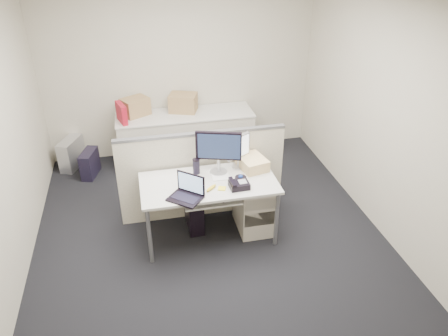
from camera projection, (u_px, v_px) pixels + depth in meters
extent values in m
cube|color=black|center=(210.00, 235.00, 5.17)|extent=(4.00, 4.50, 0.01)
cube|color=#BAB59F|center=(180.00, 67.00, 6.39)|extent=(4.00, 0.02, 2.70)
cube|color=#BAB59F|center=(276.00, 289.00, 2.59)|extent=(4.00, 0.02, 2.70)
cube|color=#BAB59F|center=(0.00, 150.00, 4.12)|extent=(0.02, 4.50, 2.70)
cube|color=#BAB59F|center=(384.00, 115.00, 4.86)|extent=(0.02, 4.50, 2.70)
cube|color=silver|center=(209.00, 183.00, 4.81)|extent=(1.50, 0.75, 0.03)
cylinder|color=slate|center=(150.00, 236.00, 4.59)|extent=(0.04, 0.04, 0.70)
cylinder|color=slate|center=(146.00, 202.00, 5.14)|extent=(0.04, 0.04, 0.70)
cylinder|color=slate|center=(277.00, 219.00, 4.85)|extent=(0.04, 0.04, 0.70)
cylinder|color=slate|center=(260.00, 188.00, 5.40)|extent=(0.04, 0.04, 0.70)
cube|color=silver|center=(212.00, 199.00, 4.70)|extent=(0.62, 0.32, 0.02)
cube|color=beige|center=(254.00, 204.00, 5.15)|extent=(0.40, 0.55, 0.65)
cube|color=beige|center=(202.00, 176.00, 5.27)|extent=(2.00, 0.06, 1.10)
cube|color=beige|center=(186.00, 137.00, 6.62)|extent=(2.00, 0.60, 0.72)
cube|color=black|center=(219.00, 153.00, 4.85)|extent=(0.55, 0.34, 0.51)
cube|color=#B7B7BC|center=(239.00, 152.00, 4.99)|extent=(0.36, 0.31, 0.40)
cube|color=black|center=(185.00, 189.00, 4.45)|extent=(0.41, 0.40, 0.25)
cylinder|color=black|center=(241.00, 179.00, 4.81)|extent=(0.13, 0.13, 0.05)
cube|color=black|center=(239.00, 185.00, 4.69)|extent=(0.21, 0.18, 0.07)
cube|color=white|center=(220.00, 175.00, 4.93)|extent=(0.20, 0.25, 0.01)
cube|color=yellow|center=(222.00, 188.00, 4.68)|extent=(0.10, 0.10, 0.01)
cylinder|color=black|center=(196.00, 167.00, 4.93)|extent=(0.10, 0.10, 0.17)
ellipsoid|color=yellow|center=(211.00, 188.00, 4.67)|extent=(0.15, 0.14, 0.04)
cube|color=black|center=(214.00, 172.00, 4.99)|extent=(0.08, 0.11, 0.01)
cube|color=#CDBE83|center=(252.00, 163.00, 5.04)|extent=(0.35, 0.41, 0.13)
cube|color=black|center=(207.00, 196.00, 4.72)|extent=(0.44, 0.30, 0.02)
cube|color=black|center=(194.00, 212.00, 5.21)|extent=(0.18, 0.43, 0.40)
cube|color=black|center=(90.00, 164.00, 6.26)|extent=(0.27, 0.43, 0.38)
cube|color=#B7B7BC|center=(71.00, 153.00, 6.46)|extent=(0.36, 0.52, 0.45)
cube|color=#A57C4B|center=(135.00, 107.00, 6.34)|extent=(0.46, 0.42, 0.28)
cube|color=#A57C4B|center=(183.00, 103.00, 6.47)|extent=(0.47, 0.42, 0.28)
cube|color=#A51123|center=(122.00, 114.00, 6.11)|extent=(0.16, 0.32, 0.29)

